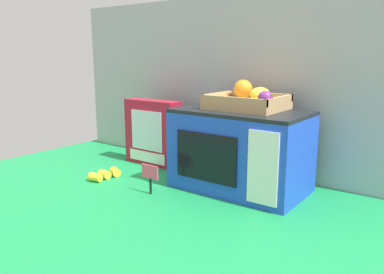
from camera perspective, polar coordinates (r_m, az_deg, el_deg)
ground_plane at (r=1.46m, az=1.50°, el=-6.11°), size 1.70×1.70×0.00m
display_back_panel at (r=1.55m, az=5.65°, el=7.75°), size 1.61×0.03×0.68m
toy_microwave at (r=1.32m, az=7.16°, el=-1.95°), size 0.44×0.26×0.28m
food_groups_crate at (r=1.33m, az=8.30°, el=5.35°), size 0.24×0.21×0.09m
cookie_set_box at (r=1.62m, az=-5.86°, el=0.67°), size 0.26×0.08×0.27m
price_sign at (r=1.28m, az=-6.24°, el=-5.59°), size 0.07×0.01×0.10m
loose_toy_banana at (r=1.48m, az=-12.74°, el=-5.43°), size 0.06×0.13×0.03m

